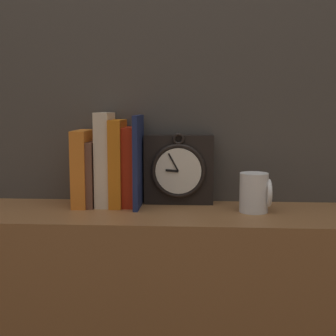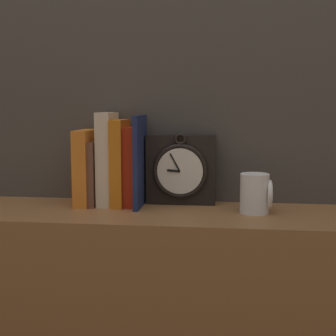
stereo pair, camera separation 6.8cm
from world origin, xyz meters
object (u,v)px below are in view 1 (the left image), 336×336
object	(u,v)px
book_slot0_orange	(83,168)
mug	(255,193)
book_slot5_navy	(138,161)
book_slot2_cream	(105,159)
clock	(179,170)
book_slot1_brown	(94,173)
book_slot3_orange	(118,163)
book_slot4_red	(131,167)

from	to	relation	value
book_slot0_orange	mug	bearing A→B (deg)	-6.97
book_slot5_navy	mug	distance (m)	0.32
mug	book_slot2_cream	bearing A→B (deg)	171.06
clock	book_slot1_brown	world-z (taller)	clock
book_slot2_cream	book_slot3_orange	bearing A→B (deg)	-4.54
book_slot0_orange	book_slot2_cream	bearing A→B (deg)	6.50
clock	book_slot1_brown	xyz separation A→B (m)	(-0.23, -0.03, -0.01)
book_slot1_brown	clock	bearing A→B (deg)	8.05
book_slot0_orange	mug	size ratio (longest dim) A/B	2.03
mug	book_slot5_navy	bearing A→B (deg)	171.00
clock	book_slot5_navy	size ratio (longest dim) A/B	0.81
clock	book_slot0_orange	distance (m)	0.26
book_slot1_brown	book_slot2_cream	xyz separation A→B (m)	(0.03, 0.00, 0.04)
book_slot3_orange	book_slot2_cream	bearing A→B (deg)	175.46
book_slot4_red	book_slot5_navy	bearing A→B (deg)	-34.07
book_slot3_orange	book_slot5_navy	xyz separation A→B (m)	(0.06, -0.01, 0.01)
book_slot0_orange	book_slot4_red	bearing A→B (deg)	3.77
book_slot3_orange	book_slot5_navy	bearing A→B (deg)	-11.33
book_slot2_cream	mug	bearing A→B (deg)	-8.94
book_slot1_brown	book_slot4_red	size ratio (longest dim) A/B	0.82
book_slot0_orange	mug	distance (m)	0.46
book_slot5_navy	book_slot4_red	bearing A→B (deg)	145.93
clock	book_slot1_brown	distance (m)	0.23
book_slot0_orange	book_slot4_red	xyz separation A→B (m)	(0.13, 0.01, 0.00)
book_slot2_cream	mug	world-z (taller)	book_slot2_cream
book_slot0_orange	book_slot2_cream	size ratio (longest dim) A/B	0.81
book_slot0_orange	book_slot3_orange	world-z (taller)	book_slot3_orange
book_slot1_brown	book_slot3_orange	bearing A→B (deg)	0.68
mug	book_slot4_red	bearing A→B (deg)	168.92
book_slot0_orange	book_slot4_red	size ratio (longest dim) A/B	0.96
book_slot2_cream	clock	bearing A→B (deg)	8.28
book_slot2_cream	book_slot4_red	world-z (taller)	book_slot2_cream
book_slot0_orange	book_slot5_navy	distance (m)	0.15
clock	mug	world-z (taller)	clock
book_slot0_orange	book_slot1_brown	bearing A→B (deg)	6.36
clock	mug	size ratio (longest dim) A/B	1.97
book_slot1_brown	book_slot5_navy	world-z (taller)	book_slot5_navy
clock	book_slot4_red	xyz separation A→B (m)	(-0.13, -0.03, 0.01)
book_slot1_brown	mug	size ratio (longest dim) A/B	1.74
book_slot1_brown	book_slot4_red	world-z (taller)	book_slot4_red
clock	book_slot0_orange	size ratio (longest dim) A/B	0.97
book_slot0_orange	book_slot1_brown	xyz separation A→B (m)	(0.03, 0.00, -0.01)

